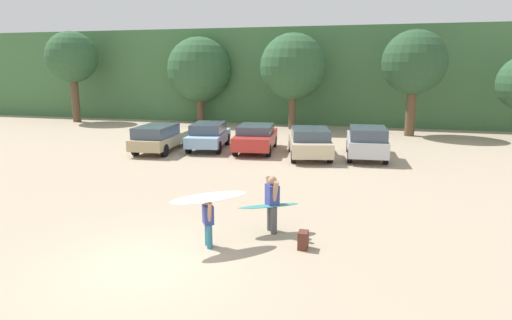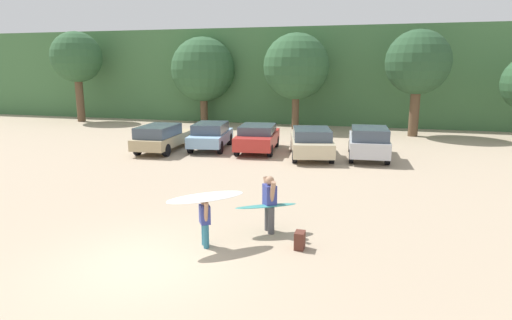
% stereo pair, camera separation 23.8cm
% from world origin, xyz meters
% --- Properties ---
extents(ground_plane, '(120.00, 120.00, 0.00)m').
position_xyz_m(ground_plane, '(0.00, 0.00, 0.00)').
color(ground_plane, tan).
extents(hillside_ridge, '(108.00, 12.00, 7.45)m').
position_xyz_m(hillside_ridge, '(0.00, 31.45, 3.72)').
color(hillside_ridge, '#427042').
rests_on(hillside_ridge, ground_plane).
extents(tree_ridge_back, '(4.05, 4.05, 7.27)m').
position_xyz_m(tree_ridge_back, '(-18.60, 22.71, 5.17)').
color(tree_ridge_back, brown).
rests_on(tree_ridge_back, ground_plane).
extents(tree_right, '(5.04, 5.04, 6.78)m').
position_xyz_m(tree_right, '(-8.37, 24.53, 4.25)').
color(tree_right, brown).
rests_on(tree_right, ground_plane).
extents(tree_far_right, '(4.68, 4.68, 6.83)m').
position_xyz_m(tree_far_right, '(-0.62, 22.99, 4.47)').
color(tree_far_right, brown).
rests_on(tree_far_right, ground_plane).
extents(tree_left, '(4.09, 4.09, 6.80)m').
position_xyz_m(tree_left, '(7.44, 21.80, 4.70)').
color(tree_left, brown).
rests_on(tree_left, ground_plane).
extents(parked_car_tan, '(2.03, 4.75, 1.46)m').
position_xyz_m(parked_car_tan, '(-6.00, 12.69, 0.78)').
color(parked_car_tan, tan).
rests_on(parked_car_tan, ground_plane).
extents(parked_car_sky_blue, '(2.35, 4.29, 1.45)m').
position_xyz_m(parked_car_sky_blue, '(-3.71, 13.99, 0.78)').
color(parked_car_sky_blue, '#84ADD1').
rests_on(parked_car_sky_blue, ground_plane).
extents(parked_car_red, '(2.35, 4.42, 1.43)m').
position_xyz_m(parked_car_red, '(-1.03, 14.02, 0.77)').
color(parked_car_red, '#B72D28').
rests_on(parked_car_red, ground_plane).
extents(parked_car_champagne, '(2.81, 4.58, 1.49)m').
position_xyz_m(parked_car_champagne, '(1.99, 13.14, 0.79)').
color(parked_car_champagne, beige).
rests_on(parked_car_champagne, ground_plane).
extents(parked_car_silver, '(2.12, 4.36, 1.62)m').
position_xyz_m(parked_car_silver, '(4.76, 13.60, 0.85)').
color(parked_car_silver, silver).
rests_on(parked_car_silver, ground_plane).
extents(person_adult, '(0.54, 0.72, 1.59)m').
position_xyz_m(person_adult, '(2.36, 2.80, 0.90)').
color(person_adult, '#4C4C51').
rests_on(person_adult, ground_plane).
extents(person_child, '(0.39, 0.49, 1.29)m').
position_xyz_m(person_child, '(1.03, 1.40, 0.73)').
color(person_child, teal).
rests_on(person_child, ground_plane).
extents(surfboard_teal, '(1.74, 1.27, 0.15)m').
position_xyz_m(surfboard_teal, '(2.28, 2.73, 0.76)').
color(surfboard_teal, teal).
extents(surfboard_white, '(1.88, 1.76, 0.14)m').
position_xyz_m(surfboard_white, '(1.06, 1.43, 1.30)').
color(surfboard_white, white).
extents(backpack_dropped, '(0.24, 0.34, 0.45)m').
position_xyz_m(backpack_dropped, '(3.37, 1.89, 0.22)').
color(backpack_dropped, '#592D23').
rests_on(backpack_dropped, ground_plane).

